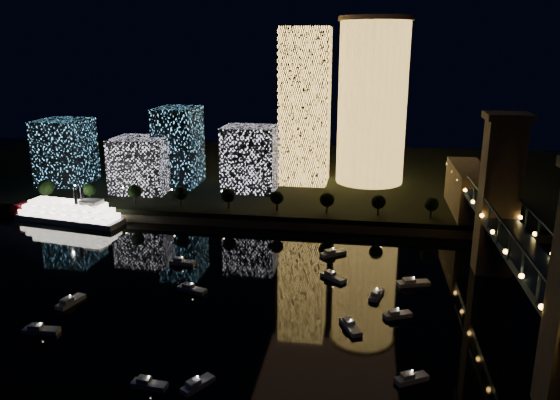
{
  "coord_description": "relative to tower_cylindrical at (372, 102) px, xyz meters",
  "views": [
    {
      "loc": [
        23.97,
        -118.69,
        69.26
      ],
      "look_at": [
        -3.52,
        55.0,
        19.03
      ],
      "focal_mm": 35.0,
      "sensor_mm": 36.0,
      "label": 1
    }
  ],
  "objects": [
    {
      "name": "riverboat",
      "position": [
        -121.66,
        -67.43,
        -39.61
      ],
      "size": [
        50.29,
        17.9,
        14.86
      ],
      "color": "silver",
      "rests_on": "ground"
    },
    {
      "name": "street_lamps",
      "position": [
        -60.37,
        -49.32,
        -34.4
      ],
      "size": [
        132.7,
        0.7,
        5.65
      ],
      "color": "black",
      "rests_on": "far_bank"
    },
    {
      "name": "motorboats",
      "position": [
        -27.68,
        -127.89,
        -42.61
      ],
      "size": [
        103.53,
        87.14,
        2.78
      ],
      "color": "silver",
      "rests_on": "ground"
    },
    {
      "name": "ground",
      "position": [
        -26.37,
        -143.32,
        -43.42
      ],
      "size": [
        520.0,
        520.0,
        0.0
      ],
      "primitive_type": "plane",
      "color": "black",
      "rests_on": "ground"
    },
    {
      "name": "seawall",
      "position": [
        -26.37,
        -61.32,
        -41.92
      ],
      "size": [
        420.0,
        6.0,
        3.0
      ],
      "primitive_type": "cube",
      "color": "#6B5E4C",
      "rests_on": "ground"
    },
    {
      "name": "tower_rectangular",
      "position": [
        -31.19,
        -4.79,
        -2.38
      ],
      "size": [
        22.66,
        22.66,
        72.08
      ],
      "primitive_type": "cube",
      "color": "#FFBE51",
      "rests_on": "far_bank"
    },
    {
      "name": "truss_bridge",
      "position": [
        38.63,
        -139.6,
        -27.18
      ],
      "size": [
        13.0,
        266.0,
        50.0
      ],
      "color": "#172B49",
      "rests_on": "ground"
    },
    {
      "name": "midrise_blocks",
      "position": [
        -98.25,
        -25.35,
        -23.26
      ],
      "size": [
        112.24,
        37.36,
        36.35
      ],
      "color": "white",
      "rests_on": "far_bank"
    },
    {
      "name": "tower_cylindrical",
      "position": [
        0.0,
        0.0,
        0.0
      ],
      "size": [
        34.0,
        34.0,
        76.59
      ],
      "color": "#FFBE51",
      "rests_on": "far_bank"
    },
    {
      "name": "esplanade_trees",
      "position": [
        -62.61,
        -55.32,
        -32.96
      ],
      "size": [
        166.14,
        6.75,
        8.88
      ],
      "color": "black",
      "rests_on": "far_bank"
    },
    {
      "name": "far_bank",
      "position": [
        -26.37,
        16.68,
        -40.92
      ],
      "size": [
        420.0,
        160.0,
        5.0
      ],
      "primitive_type": "cube",
      "color": "black",
      "rests_on": "ground"
    }
  ]
}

